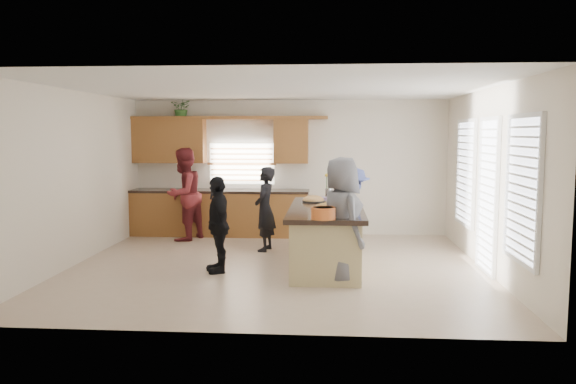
# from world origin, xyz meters

# --- Properties ---
(floor) EXTENTS (6.50, 6.50, 0.00)m
(floor) POSITION_xyz_m (0.00, 0.00, 0.00)
(floor) COLOR #C5AB92
(floor) RESTS_ON ground
(room_shell) EXTENTS (6.52, 6.02, 2.81)m
(room_shell) POSITION_xyz_m (0.00, 0.00, 1.90)
(room_shell) COLOR silver
(room_shell) RESTS_ON ground
(back_cabinetry) EXTENTS (4.08, 0.66, 2.46)m
(back_cabinetry) POSITION_xyz_m (-1.47, 2.73, 0.91)
(back_cabinetry) COLOR brown
(back_cabinetry) RESTS_ON ground
(right_wall_glazing) EXTENTS (0.06, 4.00, 2.25)m
(right_wall_glazing) POSITION_xyz_m (3.22, -0.13, 1.34)
(right_wall_glazing) COLOR white
(right_wall_glazing) RESTS_ON ground
(island) EXTENTS (1.16, 2.70, 0.95)m
(island) POSITION_xyz_m (0.79, 0.09, 0.45)
(island) COLOR tan
(island) RESTS_ON ground
(platter_front) EXTENTS (0.43, 0.43, 0.18)m
(platter_front) POSITION_xyz_m (0.80, -0.30, 0.98)
(platter_front) COLOR black
(platter_front) RESTS_ON island
(platter_mid) EXTENTS (0.43, 0.43, 0.17)m
(platter_mid) POSITION_xyz_m (0.94, 0.26, 0.98)
(platter_mid) COLOR black
(platter_mid) RESTS_ON island
(platter_back) EXTENTS (0.41, 0.41, 0.16)m
(platter_back) POSITION_xyz_m (0.57, 0.78, 0.98)
(platter_back) COLOR black
(platter_back) RESTS_ON island
(salad_bowl) EXTENTS (0.34, 0.34, 0.16)m
(salad_bowl) POSITION_xyz_m (0.75, -1.14, 1.04)
(salad_bowl) COLOR orange
(salad_bowl) RESTS_ON island
(clear_cup) EXTENTS (0.07, 0.07, 0.11)m
(clear_cup) POSITION_xyz_m (1.11, -0.80, 1.01)
(clear_cup) COLOR white
(clear_cup) RESTS_ON island
(plate_stack) EXTENTS (0.24, 0.24, 0.06)m
(plate_stack) POSITION_xyz_m (0.71, 1.00, 0.98)
(plate_stack) COLOR #9E7BB4
(plate_stack) RESTS_ON island
(flower_vase) EXTENTS (0.14, 0.14, 0.45)m
(flower_vase) POSITION_xyz_m (0.82, 1.34, 1.19)
(flower_vase) COLOR silver
(flower_vase) RESTS_ON island
(potted_plant) EXTENTS (0.49, 0.44, 0.47)m
(potted_plant) POSITION_xyz_m (-2.22, 2.82, 2.63)
(potted_plant) COLOR #366528
(potted_plant) RESTS_ON back_cabinetry
(woman_left_back) EXTENTS (0.45, 0.60, 1.52)m
(woman_left_back) POSITION_xyz_m (-0.31, 1.21, 0.76)
(woman_left_back) COLOR black
(woman_left_back) RESTS_ON ground
(woman_left_mid) EXTENTS (0.98, 1.09, 1.83)m
(woman_left_mid) POSITION_xyz_m (-2.03, 2.11, 0.92)
(woman_left_mid) COLOR maroon
(woman_left_mid) RESTS_ON ground
(woman_left_front) EXTENTS (0.63, 0.93, 1.47)m
(woman_left_front) POSITION_xyz_m (-0.85, -0.38, 0.74)
(woman_left_front) COLOR black
(woman_left_front) RESTS_ON ground
(woman_right_back) EXTENTS (0.69, 1.06, 1.54)m
(woman_right_back) POSITION_xyz_m (1.24, 0.89, 0.77)
(woman_right_back) COLOR #39447D
(woman_right_back) RESTS_ON ground
(woman_right_front) EXTENTS (0.89, 1.03, 1.79)m
(woman_right_front) POSITION_xyz_m (1.00, -0.87, 0.89)
(woman_right_front) COLOR slate
(woman_right_front) RESTS_ON ground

